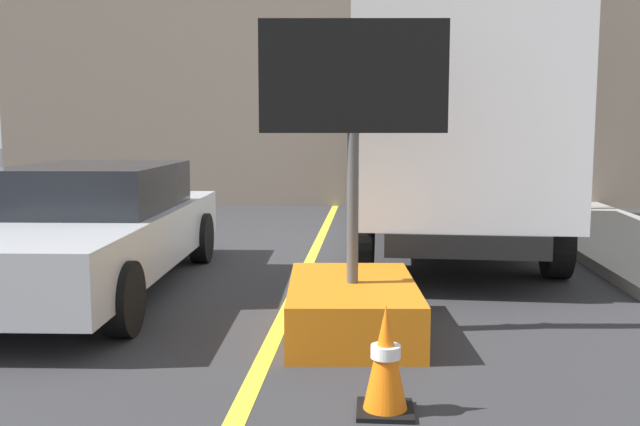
% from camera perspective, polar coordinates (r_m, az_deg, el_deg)
% --- Properties ---
extents(arrow_board_trailer, '(1.60, 1.87, 2.70)m').
position_cam_1_polar(arrow_board_trailer, '(6.23, 2.61, -5.33)').
color(arrow_board_trailer, orange).
rests_on(arrow_board_trailer, ground).
extents(box_truck, '(2.86, 6.95, 3.43)m').
position_cam_1_polar(box_truck, '(10.49, 10.49, 7.07)').
color(box_truck, black).
rests_on(box_truck, ground).
extents(pickup_car, '(2.18, 5.20, 1.38)m').
position_cam_1_polar(pickup_car, '(8.23, -17.98, -1.12)').
color(pickup_car, silver).
rests_on(pickup_car, ground).
extents(highway_guide_sign, '(2.78, 0.33, 5.00)m').
position_cam_1_polar(highway_guide_sign, '(15.11, 17.14, 12.78)').
color(highway_guide_sign, gray).
rests_on(highway_guide_sign, ground).
extents(far_building_block, '(18.56, 9.40, 9.03)m').
position_cam_1_polar(far_building_block, '(21.00, 5.99, 14.31)').
color(far_building_block, gray).
rests_on(far_building_block, ground).
extents(traffic_cone_mid_lane, '(0.36, 0.36, 0.70)m').
position_cam_1_polar(traffic_cone_mid_lane, '(4.57, 5.29, -11.68)').
color(traffic_cone_mid_lane, black).
rests_on(traffic_cone_mid_lane, ground).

